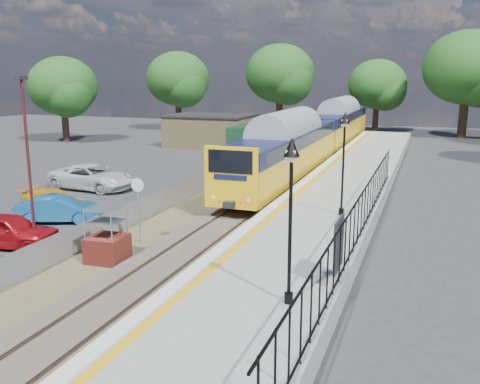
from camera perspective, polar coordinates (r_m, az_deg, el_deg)
The scene contains 18 objects.
ground at distance 20.80m, azimuth -6.88°, elevation -7.56°, with size 120.00×120.00×0.00m, color #2D2D30.
track_bed at distance 29.50m, azimuth 0.72°, elevation -1.25°, with size 5.90×80.00×0.29m.
platform at distance 26.68m, azimuth 9.06°, elevation -2.10°, with size 5.00×70.00×0.90m, color gray.
platform_edge at distance 27.01m, azimuth 4.79°, elevation -0.81°, with size 0.90×70.00×0.01m.
victorian_lamp_south at distance 14.11m, azimuth 5.47°, elevation 0.98°, with size 0.44×0.44×4.60m.
victorian_lamp_north at distance 23.84m, azimuth 11.06°, elevation 5.51°, with size 0.44×0.44×4.60m.
palisade_fence at distance 20.47m, azimuth 12.56°, elevation -2.72°, with size 0.12×26.00×2.00m.
wire_fence at distance 32.84m, azimuth -4.10°, elevation 1.04°, with size 0.06×52.00×1.20m.
outbuilding at distance 52.79m, azimuth -2.33°, elevation 6.42°, with size 10.80×10.10×3.12m.
tree_line at distance 59.88m, azimuth 12.92°, elevation 11.72°, with size 56.80×43.80×11.88m.
train at distance 44.96m, azimuth 8.36°, elevation 6.29°, with size 2.82×40.83×3.51m.
brick_plinth at distance 21.05m, azimuth -14.03°, elevation -4.58°, with size 1.42×1.42×2.20m.
speed_sign at distance 22.79m, azimuth -10.79°, elevation -0.78°, with size 0.58×0.10×2.86m.
carpark_lamp at distance 22.88m, azimuth -21.70°, elevation 3.84°, with size 0.25×0.50×7.03m.
car_red at distance 24.36m, azimuth -23.51°, elevation -3.77°, with size 1.70×4.22×1.44m, color #A30F16.
car_blue at distance 27.53m, azimuth -18.80°, elevation -1.73°, with size 1.39×3.98×1.31m, color #195F9B.
car_yellow at distance 29.97m, azimuth -19.27°, elevation -0.82°, with size 1.58×3.89×1.13m, color gold.
car_white at distance 34.75m, azimuth -15.51°, elevation 1.54°, with size 2.56×5.54×1.54m, color silver.
Camera 1 is at (8.91, -17.40, 7.10)m, focal length 40.00 mm.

